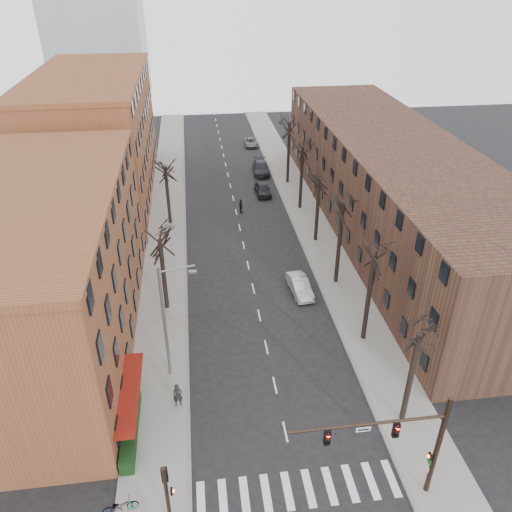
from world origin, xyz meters
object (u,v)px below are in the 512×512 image
object	(u,v)px
parked_car_mid	(261,168)
pedestrian_a	(178,395)
silver_sedan	(300,286)
bicycle	(120,506)
parked_car_near	(263,189)

from	to	relation	value
parked_car_mid	pedestrian_a	world-z (taller)	pedestrian_a
silver_sedan	bicycle	distance (m)	23.32
silver_sedan	parked_car_mid	xyz separation A→B (m)	(0.60, 29.15, 0.07)
parked_car_near	pedestrian_a	size ratio (longest dim) A/B	2.44
parked_car_near	parked_car_mid	world-z (taller)	parked_car_mid
pedestrian_a	bicycle	xyz separation A→B (m)	(-3.00, -7.06, -0.38)
parked_car_mid	bicycle	bearing A→B (deg)	-103.23
parked_car_near	pedestrian_a	bearing A→B (deg)	-109.35
parked_car_mid	pedestrian_a	bearing A→B (deg)	-102.04
parked_car_mid	pedestrian_a	distance (m)	42.52
parked_car_near	parked_car_mid	bearing A→B (deg)	81.48
parked_car_near	pedestrian_a	distance (m)	35.34
parked_car_near	bicycle	distance (m)	42.99
parked_car_mid	bicycle	distance (m)	50.14
silver_sedan	bicycle	bearing A→B (deg)	-130.74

